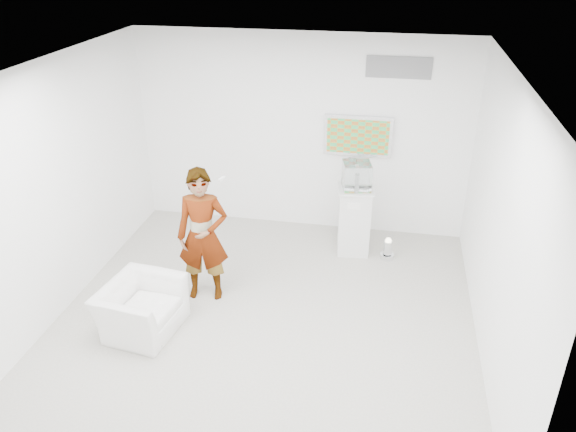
% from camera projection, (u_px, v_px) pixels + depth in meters
% --- Properties ---
extents(room, '(5.01, 5.01, 3.00)m').
position_uv_depth(room, '(264.00, 206.00, 6.22)').
color(room, '#B9B5A9').
rests_on(room, ground).
extents(tv, '(1.00, 0.08, 0.60)m').
position_uv_depth(tv, '(358.00, 136.00, 8.19)').
color(tv, silver).
rests_on(tv, room).
extents(logo_decal, '(0.90, 0.02, 0.30)m').
position_uv_depth(logo_decal, '(399.00, 68.00, 7.69)').
color(logo_decal, slate).
rests_on(logo_decal, room).
extents(person, '(0.69, 0.51, 1.74)m').
position_uv_depth(person, '(203.00, 236.00, 6.91)').
color(person, white).
rests_on(person, room).
extents(armchair, '(0.92, 1.02, 0.60)m').
position_uv_depth(armchair, '(141.00, 308.00, 6.54)').
color(armchair, white).
rests_on(armchair, room).
extents(pedestal, '(0.55, 0.55, 1.01)m').
position_uv_depth(pedestal, '(354.00, 220.00, 8.08)').
color(pedestal, silver).
rests_on(pedestal, room).
extents(floor_uplight, '(0.22, 0.22, 0.31)m').
position_uv_depth(floor_uplight, '(388.00, 249.00, 8.04)').
color(floor_uplight, silver).
rests_on(floor_uplight, room).
extents(vitrine, '(0.45, 0.45, 0.37)m').
position_uv_depth(vitrine, '(357.00, 176.00, 7.76)').
color(vitrine, silver).
rests_on(vitrine, pedestal).
extents(console, '(0.08, 0.17, 0.23)m').
position_uv_depth(console, '(356.00, 181.00, 7.80)').
color(console, silver).
rests_on(console, pedestal).
extents(wii_remote, '(0.07, 0.13, 0.03)m').
position_uv_depth(wii_remote, '(222.00, 179.00, 6.72)').
color(wii_remote, silver).
rests_on(wii_remote, person).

